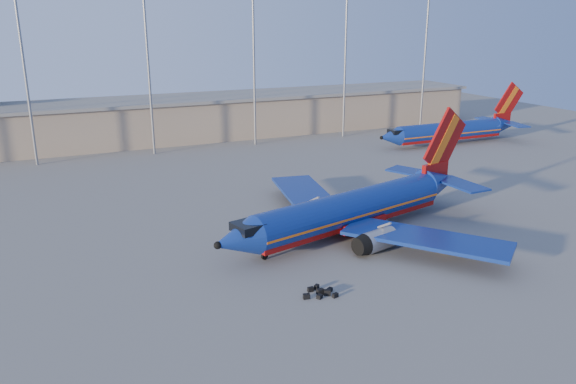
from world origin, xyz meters
name	(u,v)px	position (x,y,z in m)	size (l,w,h in m)	color
ground	(277,231)	(0.00, 0.00, 0.00)	(220.00, 220.00, 0.00)	slate
terminal_building	(213,116)	(10.00, 58.00, 4.32)	(122.00, 16.00, 8.50)	gray
light_mast_row	(203,55)	(5.00, 46.00, 17.55)	(101.60, 1.60, 28.65)	gray
aircraft_main	(356,209)	(8.38, -3.77, 2.80)	(38.08, 36.18, 13.11)	navy
aircraft_second	(452,131)	(50.90, 30.33, 2.68)	(34.41, 13.42, 11.66)	navy
baggage_tug	(455,244)	(15.18, -13.12, 0.80)	(2.35, 1.68, 1.54)	orange
luggage_pile	(320,292)	(-2.62, -16.22, 0.23)	(3.18, 2.54, 0.54)	black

